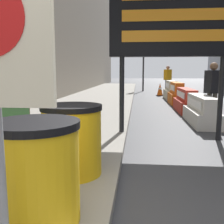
{
  "coord_description": "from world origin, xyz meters",
  "views": [
    {
      "loc": [
        0.22,
        -1.64,
        1.37
      ],
      "look_at": [
        -0.53,
        6.06,
        0.2
      ],
      "focal_mm": 42.0,
      "sensor_mm": 36.0,
      "label": 1
    }
  ],
  "objects_px": {
    "traffic_cone_near": "(160,90)",
    "jersey_barrier_cream": "(171,91)",
    "message_board": "(173,15)",
    "jersey_barrier_red_striped": "(186,101)",
    "traffic_light_near_curb": "(144,47)",
    "pedestrian_worker": "(213,87)",
    "barrel_drum_foreground": "(36,172)",
    "jersey_barrier_orange_near": "(177,94)",
    "barrel_drum_middle": "(72,140)",
    "pedestrian_passerby": "(168,77)",
    "jersey_barrier_white": "(201,111)"
  },
  "relations": [
    {
      "from": "traffic_cone_near",
      "to": "jersey_barrier_cream",
      "type": "bearing_deg",
      "value": -78.16
    },
    {
      "from": "message_board",
      "to": "jersey_barrier_red_striped",
      "type": "xyz_separation_m",
      "value": [
        1.05,
        4.03,
        -2.12
      ]
    },
    {
      "from": "jersey_barrier_red_striped",
      "to": "traffic_light_near_curb",
      "type": "relative_size",
      "value": 0.45
    },
    {
      "from": "jersey_barrier_red_striped",
      "to": "pedestrian_worker",
      "type": "bearing_deg",
      "value": -78.05
    },
    {
      "from": "barrel_drum_foreground",
      "to": "pedestrian_worker",
      "type": "distance_m",
      "value": 6.35
    },
    {
      "from": "pedestrian_worker",
      "to": "jersey_barrier_red_striped",
      "type": "bearing_deg",
      "value": -111.79
    },
    {
      "from": "barrel_drum_foreground",
      "to": "jersey_barrier_orange_near",
      "type": "distance_m",
      "value": 10.04
    },
    {
      "from": "barrel_drum_middle",
      "to": "jersey_barrier_orange_near",
      "type": "xyz_separation_m",
      "value": [
        2.51,
        8.65,
        -0.15
      ]
    },
    {
      "from": "pedestrian_worker",
      "to": "pedestrian_passerby",
      "type": "height_order",
      "value": "pedestrian_passerby"
    },
    {
      "from": "jersey_barrier_cream",
      "to": "traffic_light_near_curb",
      "type": "xyz_separation_m",
      "value": [
        -1.32,
        5.68,
        2.77
      ]
    },
    {
      "from": "pedestrian_worker",
      "to": "jersey_barrier_cream",
      "type": "bearing_deg",
      "value": -120.13
    },
    {
      "from": "barrel_drum_middle",
      "to": "traffic_light_near_curb",
      "type": "distance_m",
      "value": 16.63
    },
    {
      "from": "barrel_drum_foreground",
      "to": "pedestrian_worker",
      "type": "bearing_deg",
      "value": 62.48
    },
    {
      "from": "message_board",
      "to": "jersey_barrier_red_striped",
      "type": "height_order",
      "value": "message_board"
    },
    {
      "from": "barrel_drum_middle",
      "to": "message_board",
      "type": "xyz_separation_m",
      "value": [
        1.46,
        2.36,
        1.91
      ]
    },
    {
      "from": "jersey_barrier_white",
      "to": "barrel_drum_middle",
      "type": "bearing_deg",
      "value": -121.31
    },
    {
      "from": "jersey_barrier_white",
      "to": "pedestrian_passerby",
      "type": "xyz_separation_m",
      "value": [
        0.27,
        10.65,
        0.73
      ]
    },
    {
      "from": "jersey_barrier_white",
      "to": "jersey_barrier_cream",
      "type": "bearing_deg",
      "value": 90.0
    },
    {
      "from": "barrel_drum_middle",
      "to": "jersey_barrier_white",
      "type": "bearing_deg",
      "value": 58.69
    },
    {
      "from": "traffic_light_near_curb",
      "to": "pedestrian_passerby",
      "type": "xyz_separation_m",
      "value": [
        1.59,
        -1.61,
        -2.12
      ]
    },
    {
      "from": "barrel_drum_foreground",
      "to": "message_board",
      "type": "height_order",
      "value": "message_board"
    },
    {
      "from": "pedestrian_worker",
      "to": "message_board",
      "type": "bearing_deg",
      "value": 23.18
    },
    {
      "from": "jersey_barrier_cream",
      "to": "pedestrian_passerby",
      "type": "bearing_deg",
      "value": 86.25
    },
    {
      "from": "jersey_barrier_white",
      "to": "jersey_barrier_cream",
      "type": "distance_m",
      "value": 6.57
    },
    {
      "from": "barrel_drum_foreground",
      "to": "jersey_barrier_orange_near",
      "type": "relative_size",
      "value": 0.53
    },
    {
      "from": "jersey_barrier_cream",
      "to": "message_board",
      "type": "bearing_deg",
      "value": -97.17
    },
    {
      "from": "jersey_barrier_cream",
      "to": "barrel_drum_foreground",
      "type": "bearing_deg",
      "value": -102.21
    },
    {
      "from": "jersey_barrier_cream",
      "to": "pedestrian_passerby",
      "type": "distance_m",
      "value": 4.14
    },
    {
      "from": "traffic_light_near_curb",
      "to": "message_board",
      "type": "bearing_deg",
      "value": -88.89
    },
    {
      "from": "message_board",
      "to": "jersey_barrier_red_striped",
      "type": "distance_m",
      "value": 4.67
    },
    {
      "from": "barrel_drum_middle",
      "to": "message_board",
      "type": "height_order",
      "value": "message_board"
    },
    {
      "from": "message_board",
      "to": "barrel_drum_foreground",
      "type": "bearing_deg",
      "value": -113.6
    },
    {
      "from": "jersey_barrier_red_striped",
      "to": "pedestrian_passerby",
      "type": "bearing_deg",
      "value": 88.17
    },
    {
      "from": "jersey_barrier_red_striped",
      "to": "traffic_cone_near",
      "type": "xyz_separation_m",
      "value": [
        -0.4,
        6.21,
        0.02
      ]
    },
    {
      "from": "pedestrian_passerby",
      "to": "barrel_drum_middle",
      "type": "bearing_deg",
      "value": 39.23
    },
    {
      "from": "traffic_cone_near",
      "to": "pedestrian_worker",
      "type": "xyz_separation_m",
      "value": [
        0.79,
        -8.04,
        0.6
      ]
    },
    {
      "from": "jersey_barrier_white",
      "to": "pedestrian_passerby",
      "type": "relative_size",
      "value": 1.13
    },
    {
      "from": "barrel_drum_middle",
      "to": "message_board",
      "type": "distance_m",
      "value": 3.37
    },
    {
      "from": "traffic_cone_near",
      "to": "traffic_light_near_curb",
      "type": "bearing_deg",
      "value": 103.68
    },
    {
      "from": "barrel_drum_middle",
      "to": "jersey_barrier_red_striped",
      "type": "xyz_separation_m",
      "value": [
        2.51,
        6.39,
        -0.21
      ]
    },
    {
      "from": "jersey_barrier_white",
      "to": "jersey_barrier_red_striped",
      "type": "xyz_separation_m",
      "value": [
        -0.0,
        2.28,
        0.02
      ]
    },
    {
      "from": "jersey_barrier_white",
      "to": "barrel_drum_foreground",
      "type": "bearing_deg",
      "value": -116.15
    },
    {
      "from": "barrel_drum_middle",
      "to": "traffic_cone_near",
      "type": "relative_size",
      "value": 1.13
    },
    {
      "from": "jersey_barrier_orange_near",
      "to": "traffic_light_near_curb",
      "type": "bearing_deg",
      "value": 99.69
    },
    {
      "from": "jersey_barrier_cream",
      "to": "pedestrian_worker",
      "type": "xyz_separation_m",
      "value": [
        0.39,
        -6.13,
        0.56
      ]
    },
    {
      "from": "barrel_drum_foreground",
      "to": "traffic_cone_near",
      "type": "height_order",
      "value": "barrel_drum_foreground"
    },
    {
      "from": "barrel_drum_foreground",
      "to": "barrel_drum_middle",
      "type": "relative_size",
      "value": 1.0
    },
    {
      "from": "barrel_drum_foreground",
      "to": "jersey_barrier_white",
      "type": "height_order",
      "value": "barrel_drum_foreground"
    },
    {
      "from": "traffic_light_near_curb",
      "to": "pedestrian_passerby",
      "type": "height_order",
      "value": "traffic_light_near_curb"
    },
    {
      "from": "message_board",
      "to": "jersey_barrier_orange_near",
      "type": "distance_m",
      "value": 6.7
    }
  ]
}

